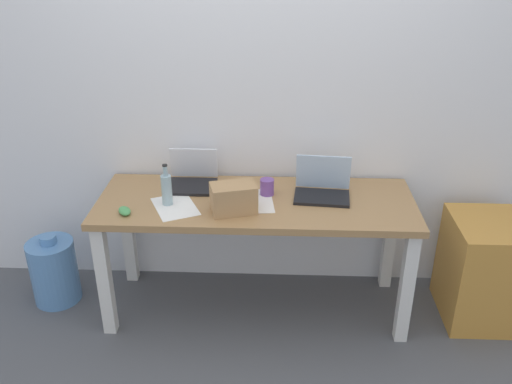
{
  "coord_description": "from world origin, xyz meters",
  "views": [
    {
      "loc": [
        0.12,
        -2.76,
        2.14
      ],
      "look_at": [
        0.0,
        0.0,
        0.79
      ],
      "focal_mm": 38.48,
      "sensor_mm": 36.0,
      "label": 1
    }
  ],
  "objects_px": {
    "beer_bottle": "(167,189)",
    "filing_cabinet": "(481,270)",
    "desk": "(256,216)",
    "water_cooler_jug": "(54,271)",
    "laptop_left": "(193,179)",
    "laptop_right": "(322,188)",
    "cardboard_box": "(233,198)",
    "computer_mouse": "(125,211)",
    "coffee_mug": "(267,187)"
  },
  "relations": [
    {
      "from": "laptop_left",
      "to": "beer_bottle",
      "type": "distance_m",
      "value": 0.28
    },
    {
      "from": "beer_bottle",
      "to": "coffee_mug",
      "type": "height_order",
      "value": "beer_bottle"
    },
    {
      "from": "desk",
      "to": "cardboard_box",
      "type": "bearing_deg",
      "value": -129.69
    },
    {
      "from": "desk",
      "to": "laptop_right",
      "type": "relative_size",
      "value": 5.47
    },
    {
      "from": "laptop_left",
      "to": "coffee_mug",
      "type": "relative_size",
      "value": 2.96
    },
    {
      "from": "cardboard_box",
      "to": "filing_cabinet",
      "type": "distance_m",
      "value": 1.53
    },
    {
      "from": "laptop_right",
      "to": "filing_cabinet",
      "type": "height_order",
      "value": "laptop_right"
    },
    {
      "from": "computer_mouse",
      "to": "cardboard_box",
      "type": "bearing_deg",
      "value": -26.12
    },
    {
      "from": "desk",
      "to": "laptop_right",
      "type": "xyz_separation_m",
      "value": [
        0.37,
        0.07,
        0.15
      ]
    },
    {
      "from": "coffee_mug",
      "to": "laptop_left",
      "type": "bearing_deg",
      "value": 166.77
    },
    {
      "from": "laptop_right",
      "to": "cardboard_box",
      "type": "distance_m",
      "value": 0.53
    },
    {
      "from": "laptop_left",
      "to": "filing_cabinet",
      "type": "height_order",
      "value": "laptop_left"
    },
    {
      "from": "water_cooler_jug",
      "to": "laptop_right",
      "type": "bearing_deg",
      "value": 1.6
    },
    {
      "from": "desk",
      "to": "laptop_left",
      "type": "bearing_deg",
      "value": 155.34
    },
    {
      "from": "beer_bottle",
      "to": "water_cooler_jug",
      "type": "bearing_deg",
      "value": 172.88
    },
    {
      "from": "desk",
      "to": "computer_mouse",
      "type": "bearing_deg",
      "value": -164.6
    },
    {
      "from": "water_cooler_jug",
      "to": "desk",
      "type": "bearing_deg",
      "value": -1.01
    },
    {
      "from": "desk",
      "to": "filing_cabinet",
      "type": "relative_size",
      "value": 2.84
    },
    {
      "from": "cardboard_box",
      "to": "beer_bottle",
      "type": "bearing_deg",
      "value": 170.09
    },
    {
      "from": "laptop_left",
      "to": "laptop_right",
      "type": "bearing_deg",
      "value": -8.17
    },
    {
      "from": "beer_bottle",
      "to": "water_cooler_jug",
      "type": "xyz_separation_m",
      "value": [
        -0.77,
        0.1,
        -0.63
      ]
    },
    {
      "from": "laptop_right",
      "to": "water_cooler_jug",
      "type": "relative_size",
      "value": 0.72
    },
    {
      "from": "laptop_left",
      "to": "laptop_right",
      "type": "xyz_separation_m",
      "value": [
        0.76,
        -0.11,
        0.01
      ]
    },
    {
      "from": "laptop_left",
      "to": "filing_cabinet",
      "type": "distance_m",
      "value": 1.78
    },
    {
      "from": "beer_bottle",
      "to": "cardboard_box",
      "type": "relative_size",
      "value": 1.0
    },
    {
      "from": "beer_bottle",
      "to": "filing_cabinet",
      "type": "distance_m",
      "value": 1.88
    },
    {
      "from": "computer_mouse",
      "to": "coffee_mug",
      "type": "xyz_separation_m",
      "value": [
        0.76,
        0.26,
        0.03
      ]
    },
    {
      "from": "cardboard_box",
      "to": "filing_cabinet",
      "type": "height_order",
      "value": "cardboard_box"
    },
    {
      "from": "coffee_mug",
      "to": "filing_cabinet",
      "type": "bearing_deg",
      "value": -4.02
    },
    {
      "from": "laptop_right",
      "to": "coffee_mug",
      "type": "bearing_deg",
      "value": 179.19
    },
    {
      "from": "computer_mouse",
      "to": "cardboard_box",
      "type": "height_order",
      "value": "cardboard_box"
    },
    {
      "from": "cardboard_box",
      "to": "filing_cabinet",
      "type": "relative_size",
      "value": 0.38
    },
    {
      "from": "desk",
      "to": "filing_cabinet",
      "type": "xyz_separation_m",
      "value": [
        1.32,
        -0.02,
        -0.32
      ]
    },
    {
      "from": "desk",
      "to": "coffee_mug",
      "type": "distance_m",
      "value": 0.18
    },
    {
      "from": "cardboard_box",
      "to": "coffee_mug",
      "type": "height_order",
      "value": "cardboard_box"
    },
    {
      "from": "desk",
      "to": "beer_bottle",
      "type": "distance_m",
      "value": 0.53
    },
    {
      "from": "computer_mouse",
      "to": "filing_cabinet",
      "type": "bearing_deg",
      "value": -26.41
    },
    {
      "from": "desk",
      "to": "computer_mouse",
      "type": "height_order",
      "value": "computer_mouse"
    },
    {
      "from": "cardboard_box",
      "to": "water_cooler_jug",
      "type": "height_order",
      "value": "cardboard_box"
    },
    {
      "from": "beer_bottle",
      "to": "filing_cabinet",
      "type": "bearing_deg",
      "value": 1.8
    },
    {
      "from": "beer_bottle",
      "to": "computer_mouse",
      "type": "distance_m",
      "value": 0.25
    },
    {
      "from": "desk",
      "to": "cardboard_box",
      "type": "xyz_separation_m",
      "value": [
        -0.12,
        -0.14,
        0.18
      ]
    },
    {
      "from": "computer_mouse",
      "to": "coffee_mug",
      "type": "relative_size",
      "value": 1.05
    },
    {
      "from": "computer_mouse",
      "to": "cardboard_box",
      "type": "distance_m",
      "value": 0.59
    },
    {
      "from": "beer_bottle",
      "to": "coffee_mug",
      "type": "xyz_separation_m",
      "value": [
        0.55,
        0.15,
        -0.05
      ]
    },
    {
      "from": "beer_bottle",
      "to": "computer_mouse",
      "type": "xyz_separation_m",
      "value": [
        -0.21,
        -0.12,
        -0.08
      ]
    },
    {
      "from": "desk",
      "to": "water_cooler_jug",
      "type": "bearing_deg",
      "value": 178.99
    },
    {
      "from": "beer_bottle",
      "to": "cardboard_box",
      "type": "xyz_separation_m",
      "value": [
        0.37,
        -0.07,
        -0.02
      ]
    },
    {
      "from": "laptop_right",
      "to": "cardboard_box",
      "type": "relative_size",
      "value": 1.37
    },
    {
      "from": "desk",
      "to": "beer_bottle",
      "type": "xyz_separation_m",
      "value": [
        -0.49,
        -0.07,
        0.2
      ]
    }
  ]
}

